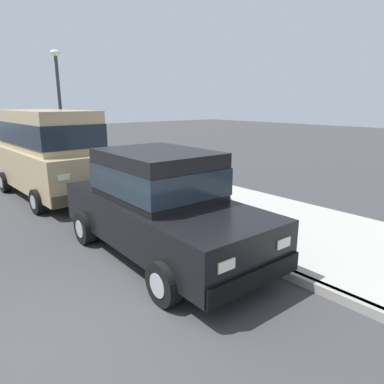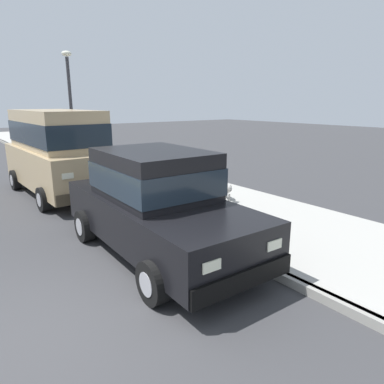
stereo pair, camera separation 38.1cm
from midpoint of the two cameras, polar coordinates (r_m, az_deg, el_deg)
name	(u,v)px [view 2 (the right image)]	position (r m, az deg, el deg)	size (l,w,h in m)	color
ground_plane	(57,327)	(4.90, -19.10, -20.28)	(80.00, 80.00, 0.00)	#38383A
curb	(240,256)	(6.39, 9.61, -10.37)	(0.16, 64.00, 0.14)	gray
sidewalk	(302,234)	(7.71, 18.94, -6.54)	(3.60, 64.00, 0.14)	#A8A59E
car_black_sedan	(156,202)	(6.28, -4.15, -1.71)	(2.12, 4.64, 1.92)	black
car_tan_van	(58,149)	(11.10, -20.29, 6.67)	(2.24, 4.96, 2.52)	tan
dog_grey	(227,190)	(9.51, 6.86, 0.36)	(0.42, 0.69, 0.49)	#999691
fire_hydrant	(108,173)	(11.83, -12.81, 3.12)	(0.34, 0.24, 0.72)	gold
street_lamp	(70,98)	(14.18, -18.61, 14.45)	(0.36, 0.36, 4.42)	#2D2D33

